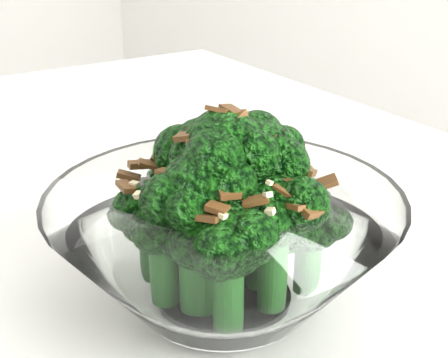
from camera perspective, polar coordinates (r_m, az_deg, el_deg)
The scene contains 2 objects.
table at distance 0.58m, azimuth -5.20°, elevation -10.17°, with size 1.42×1.23×0.75m.
broccoli_dish at distance 0.41m, azimuth -0.03°, elevation -5.16°, with size 0.23×0.23×0.14m.
Camera 1 is at (0.16, -0.41, 1.00)m, focal length 50.00 mm.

